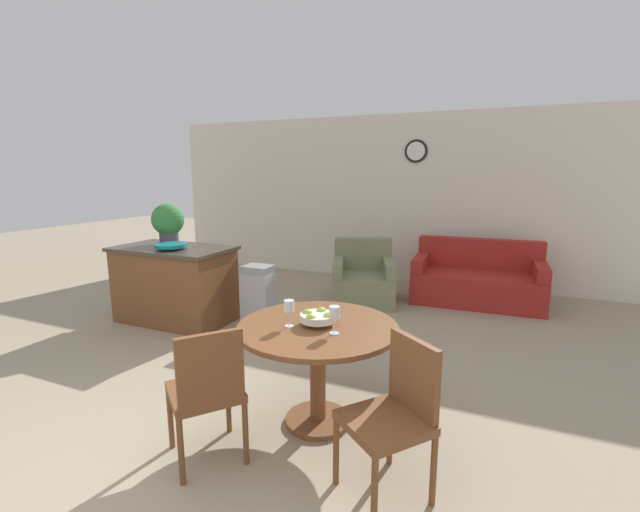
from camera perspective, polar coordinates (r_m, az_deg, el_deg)
The scene contains 14 objects.
ground_plane at distance 2.93m, azimuth -25.04°, elevation -27.57°, with size 24.00×24.00×0.00m, color gray.
wall_back at distance 7.22m, azimuth 8.95°, elevation 7.52°, with size 8.00×0.09×2.70m.
dining_table at distance 3.06m, azimuth -0.29°, elevation -12.13°, with size 1.12×1.12×0.74m.
dining_chair_near_left at distance 2.79m, azimuth -14.81°, elevation -16.63°, with size 0.59×0.59×0.89m.
dining_chair_near_right at distance 2.53m, azimuth 10.00°, elevation -19.49°, with size 0.59×0.59×0.89m.
fruit_bowl at distance 2.98m, azimuth -0.34°, elevation -8.15°, with size 0.25×0.25×0.10m.
wine_glass_left at distance 2.93m, azimuth -4.15°, elevation -6.83°, with size 0.07×0.07×0.19m.
wine_glass_right at distance 2.80m, azimuth 1.94°, elevation -7.69°, with size 0.07×0.07×0.19m.
kitchen_island at distance 5.46m, azimuth -18.76°, elevation -3.55°, with size 1.40×0.79×0.91m.
teal_bowl at distance 5.22m, azimuth -19.25°, elevation 1.32°, with size 0.36×0.36×0.06m.
potted_plant at distance 5.60m, azimuth -19.61°, elevation 4.34°, with size 0.39×0.39×0.50m.
trash_bin at distance 4.93m, azimuth -8.17°, elevation -5.61°, with size 0.34×0.26×0.76m.
couch at distance 6.38m, azimuth 20.21°, elevation -3.15°, with size 1.75×1.00×0.84m.
armchair at distance 6.05m, azimuth 5.74°, elevation -3.29°, with size 1.09×1.16×0.85m.
Camera 1 is at (1.83, -1.44, 1.78)m, focal length 24.00 mm.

